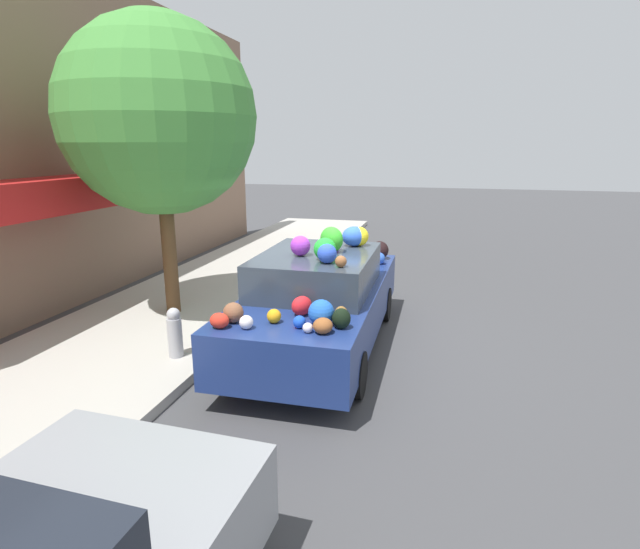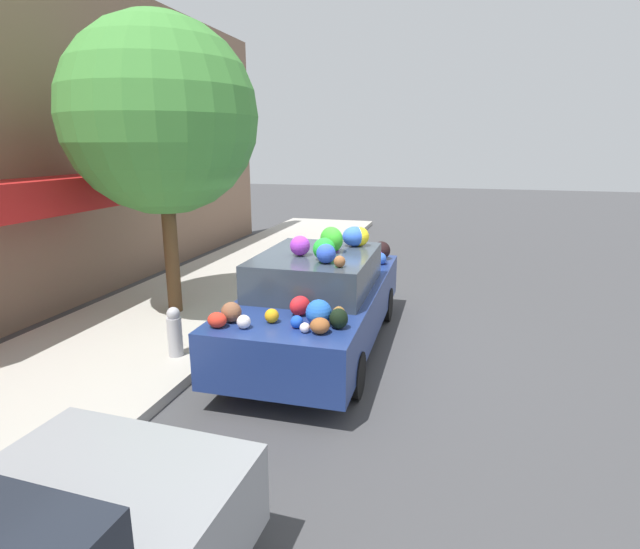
{
  "view_description": "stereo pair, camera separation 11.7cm",
  "coord_description": "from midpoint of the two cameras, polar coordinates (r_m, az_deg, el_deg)",
  "views": [
    {
      "loc": [
        -6.84,
        -1.95,
        2.97
      ],
      "look_at": [
        0.0,
        -0.16,
        1.13
      ],
      "focal_mm": 28.0,
      "sensor_mm": 36.0,
      "label": 1
    },
    {
      "loc": [
        -6.81,
        -2.07,
        2.97
      ],
      "look_at": [
        0.0,
        -0.16,
        1.13
      ],
      "focal_mm": 28.0,
      "sensor_mm": 36.0,
      "label": 2
    }
  ],
  "objects": [
    {
      "name": "fire_hydrant",
      "position": [
        7.16,
        -16.72,
        -6.39
      ],
      "size": [
        0.2,
        0.2,
        0.7
      ],
      "color": "#B2B2B7",
      "rests_on": "sidewalk_curb"
    },
    {
      "name": "sidewalk_curb",
      "position": [
        8.79,
        -18.88,
        -5.51
      ],
      "size": [
        24.0,
        3.2,
        0.14
      ],
      "color": "#B2ADA3",
      "rests_on": "ground"
    },
    {
      "name": "art_car",
      "position": [
        7.36,
        -0.46,
        -2.68
      ],
      "size": [
        4.6,
        1.84,
        1.85
      ],
      "rotation": [
        0.0,
        0.0,
        0.01
      ],
      "color": "navy",
      "rests_on": "ground"
    },
    {
      "name": "street_tree",
      "position": [
        8.72,
        -18.32,
        16.7
      ],
      "size": [
        3.12,
        3.12,
        4.83
      ],
      "color": "brown",
      "rests_on": "sidewalk_curb"
    },
    {
      "name": "ground_plane",
      "position": [
        7.71,
        -1.63,
        -8.07
      ],
      "size": [
        60.0,
        60.0,
        0.0
      ],
      "primitive_type": "plane",
      "color": "#424244"
    },
    {
      "name": "building_facade",
      "position": [
        9.69,
        -31.84,
        12.66
      ],
      "size": [
        18.0,
        1.2,
        6.1
      ],
      "color": "#846651",
      "rests_on": "ground"
    }
  ]
}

